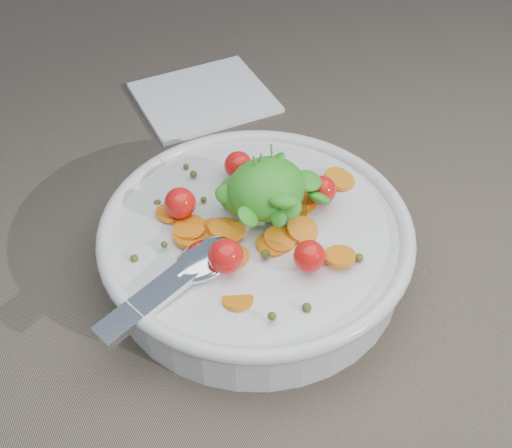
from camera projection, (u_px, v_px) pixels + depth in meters
name	position (u px, v px, depth m)	size (l,w,h in m)	color
ground	(217.00, 258.00, 0.57)	(6.00, 6.00, 0.00)	#746553
bowl	(256.00, 243.00, 0.54)	(0.28, 0.26, 0.11)	silver
napkin	(204.00, 97.00, 0.74)	(0.15, 0.13, 0.01)	white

